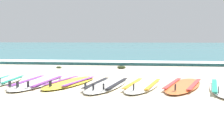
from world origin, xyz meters
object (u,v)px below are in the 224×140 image
at_px(surfboard_4, 70,82).
at_px(surfboard_7, 183,85).
at_px(surfboard_2, 5,81).
at_px(surfboard_5, 107,85).
at_px(surfboard_6, 143,85).
at_px(surfboard_3, 38,82).

height_order(surfboard_4, surfboard_7, same).
height_order(surfboard_2, surfboard_5, same).
distance_m(surfboard_4, surfboard_6, 1.55).
bearing_deg(surfboard_7, surfboard_6, -171.58).
bearing_deg(surfboard_5, surfboard_3, 173.86).
relative_size(surfboard_5, surfboard_6, 1.07).
height_order(surfboard_3, surfboard_5, same).
bearing_deg(surfboard_5, surfboard_4, 163.07).
bearing_deg(surfboard_6, surfboard_3, 176.22).
relative_size(surfboard_3, surfboard_6, 1.13).
xyz_separation_m(surfboard_5, surfboard_7, (1.50, 0.13, -0.00)).
bearing_deg(surfboard_5, surfboard_6, 1.20).
relative_size(surfboard_5, surfboard_7, 1.00).
xyz_separation_m(surfboard_3, surfboard_5, (1.50, -0.16, 0.00)).
bearing_deg(surfboard_3, surfboard_2, 169.36).
height_order(surfboard_4, surfboard_6, same).
bearing_deg(surfboard_3, surfboard_4, 7.30).
distance_m(surfboard_3, surfboard_5, 1.51).
distance_m(surfboard_2, surfboard_7, 3.80).
distance_m(surfboard_4, surfboard_5, 0.85).
xyz_separation_m(surfboard_3, surfboard_7, (3.00, -0.03, -0.00)).
xyz_separation_m(surfboard_6, surfboard_7, (0.79, 0.12, -0.00)).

